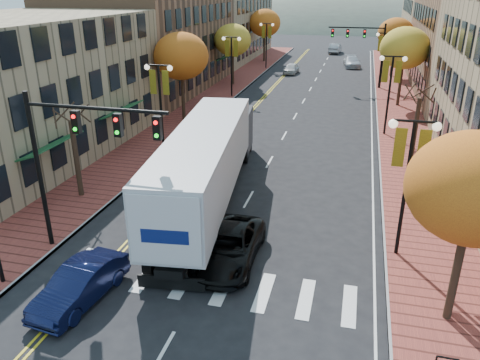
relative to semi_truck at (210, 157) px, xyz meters
The scene contains 29 objects.
ground 9.84m from the semi_truck, 78.22° to the right, with size 200.00×200.00×0.00m, color black.
sidewalk_left 24.38m from the semi_truck, 106.93° to the left, with size 4.00×85.00×0.15m, color brown.
sidewalk_right 25.77m from the semi_truck, 64.75° to the left, with size 4.00×85.00×0.15m, color brown.
building_left_near 15.63m from the semi_truck, 166.20° to the left, with size 12.00×22.00×9.00m, color #9E8966.
building_left_mid 30.80m from the semi_truck, 119.42° to the left, with size 12.00×24.00×11.00m, color brown.
building_left_far 53.89m from the semi_truck, 106.24° to the left, with size 12.00×26.00×9.50m, color #9E8966.
building_right_far 58.47m from the semi_truck, 69.51° to the left, with size 15.00×20.00×11.00m, color #9E8966.
tree_left_a 7.18m from the semi_truck, 169.56° to the right, with size 0.28×0.28×4.20m.
tree_left_b 16.56m from the semi_truck, 115.65° to the left, with size 4.48×4.48×7.21m.
tree_left_c 31.60m from the semi_truck, 102.95° to the left, with size 4.16×4.16×6.69m.
tree_left_d 49.30m from the semi_truck, 98.25° to the left, with size 4.61×4.61×7.42m.
tree_right_a 13.39m from the semi_truck, 33.72° to the right, with size 4.16×4.16×6.69m.
tree_right_b 13.98m from the semi_truck, 38.49° to the left, with size 0.28×0.28×4.20m.
tree_right_c 27.17m from the semi_truck, 66.11° to the left, with size 4.48×4.48×7.21m.
tree_right_d 42.23m from the semi_truck, 74.95° to the left, with size 4.35×4.35×7.00m.
lamp_left_b 8.88m from the semi_truck, 129.69° to the left, with size 1.96×0.36×6.05m.
lamp_left_c 25.38m from the semi_truck, 102.69° to the left, with size 1.96×0.36×6.05m.
lamp_left_d 43.09m from the semi_truck, 97.42° to the left, with size 1.96×0.36×6.05m.
lamp_right_a 10.15m from the semi_truck, 19.27° to the right, with size 1.96×0.36×6.05m.
lamp_right_b 17.56m from the semi_truck, 57.29° to the left, with size 1.96×0.36×6.05m.
lamp_right_c 34.08m from the semi_truck, 73.90° to the left, with size 1.96×0.36×6.05m.
traffic_mast_near 7.61m from the semi_truck, 119.29° to the right, with size 6.10×0.35×7.00m.
traffic_mast_far 33.61m from the semi_truck, 77.22° to the left, with size 6.10×0.34×7.00m.
semi_truck is the anchor object (origin of this frame).
navy_sedan 9.82m from the semi_truck, 102.02° to the right, with size 1.49×4.27×1.41m, color black.
black_suv 6.36m from the semi_truck, 65.12° to the right, with size 2.36×5.13×1.42m, color black.
car_far_white 40.00m from the semi_truck, 92.33° to the left, with size 1.54×3.83×1.31m, color silver.
car_far_silver 47.69m from the semi_truck, 82.90° to the left, with size 2.09×5.14×1.49m, color #B3B4BB.
car_far_oncoming 61.47m from the semi_truck, 87.53° to the left, with size 1.65×4.72×1.55m, color #95969C.
Camera 1 is at (5.27, -12.54, 10.87)m, focal length 35.00 mm.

